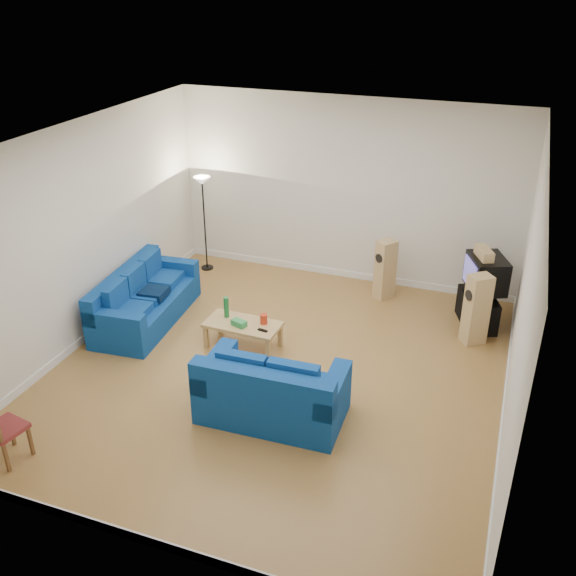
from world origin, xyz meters
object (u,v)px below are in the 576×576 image
(sofa_loveseat, at_px, (271,395))
(coffee_table, at_px, (243,326))
(television, at_px, (486,273))
(tv_stand, at_px, (477,310))
(sofa_three_seat, at_px, (143,303))

(sofa_loveseat, bearing_deg, coffee_table, 123.48)
(television, bearing_deg, tv_stand, -64.67)
(tv_stand, height_order, television, television)
(sofa_loveseat, xyz_separation_m, coffee_table, (-1.00, 1.41, 0.01))
(sofa_three_seat, xyz_separation_m, sofa_loveseat, (2.80, -1.60, 0.03))
(sofa_loveseat, height_order, television, television)
(tv_stand, xyz_separation_m, television, (0.05, 0.05, 0.61))
(sofa_three_seat, xyz_separation_m, tv_stand, (4.95, 1.69, -0.06))
(sofa_three_seat, bearing_deg, television, 104.24)
(sofa_loveseat, relative_size, television, 2.20)
(sofa_loveseat, xyz_separation_m, tv_stand, (2.15, 3.29, -0.08))
(sofa_three_seat, height_order, tv_stand, sofa_three_seat)
(tv_stand, relative_size, television, 1.01)
(coffee_table, distance_m, television, 3.77)
(sofa_loveseat, distance_m, tv_stand, 3.93)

